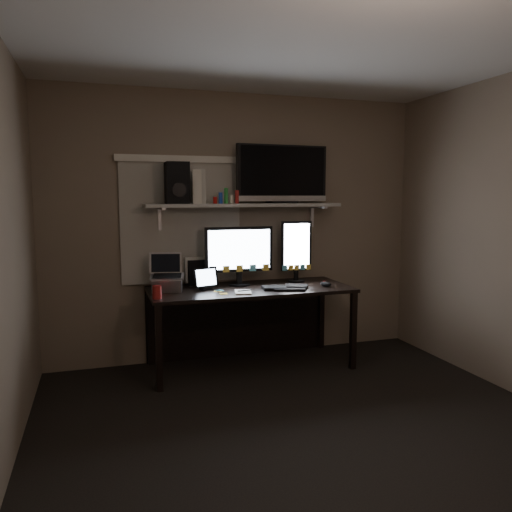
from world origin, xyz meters
name	(u,v)px	position (x,y,z in m)	size (l,w,h in m)	color
floor	(315,438)	(0.00, 0.00, 0.00)	(3.60, 3.60, 0.00)	black
ceiling	(321,32)	(0.00, 0.00, 2.50)	(3.60, 3.60, 0.00)	silver
back_wall	(239,227)	(0.00, 1.80, 1.25)	(3.60, 3.60, 0.00)	#706150
window_blinds	(182,223)	(-0.55, 1.79, 1.30)	(1.10, 0.02, 1.10)	beige
desk	(246,304)	(0.00, 1.55, 0.55)	(1.80, 0.75, 0.73)	black
wall_shelf	(244,205)	(0.00, 1.62, 1.46)	(1.80, 0.35, 0.03)	#A5A5A0
monitor_landscape	(239,255)	(-0.06, 1.57, 1.01)	(0.63, 0.07, 0.55)	black
monitor_portrait	(296,251)	(0.51, 1.60, 1.03)	(0.30, 0.06, 0.59)	black
keyboard	(285,287)	(0.28, 1.29, 0.74)	(0.42, 0.16, 0.03)	black
mouse	(326,284)	(0.67, 1.28, 0.75)	(0.08, 0.12, 0.04)	black
notepad	(243,292)	(-0.13, 1.22, 0.74)	(0.14, 0.19, 0.01)	white
tablet	(206,279)	(-0.40, 1.45, 0.83)	(0.23, 0.09, 0.20)	black
file_sorter	(198,271)	(-0.42, 1.73, 0.85)	(0.20, 0.09, 0.25)	black
laptop	(167,273)	(-0.73, 1.49, 0.89)	(0.28, 0.23, 0.32)	#BDBCC1
cup	(157,292)	(-0.85, 1.19, 0.78)	(0.07, 0.07, 0.11)	maroon
sticky_notes	(231,292)	(-0.21, 1.29, 0.73)	(0.28, 0.20, 0.00)	yellow
tv	(282,174)	(0.38, 1.64, 1.75)	(0.90, 0.16, 0.54)	black
game_console	(198,187)	(-0.42, 1.64, 1.63)	(0.08, 0.25, 0.30)	beige
speaker	(177,183)	(-0.61, 1.60, 1.66)	(0.20, 0.24, 0.36)	black
bottles	(226,196)	(-0.18, 1.56, 1.55)	(0.22, 0.05, 0.14)	#A50F0C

